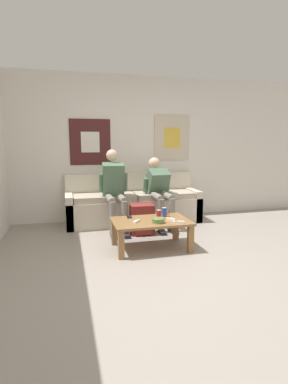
{
  "coord_description": "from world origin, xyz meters",
  "views": [
    {
      "loc": [
        -1.12,
        -2.93,
        1.39
      ],
      "look_at": [
        -0.04,
        1.22,
        0.68
      ],
      "focal_mm": 28.0,
      "sensor_mm": 36.0,
      "label": 1
    }
  ],
  "objects": [
    {
      "name": "game_controller_far_center",
      "position": [
        0.23,
        0.5,
        0.4
      ],
      "size": [
        0.15,
        0.09,
        0.03
      ],
      "color": "white",
      "rests_on": "coffee_table"
    },
    {
      "name": "ceramic_bowl",
      "position": [
        -0.02,
        0.58,
        0.42
      ],
      "size": [
        0.16,
        0.16,
        0.06
      ],
      "color": "#607F47",
      "rests_on": "coffee_table"
    },
    {
      "name": "drink_can_red",
      "position": [
        0.04,
        0.75,
        0.45
      ],
      "size": [
        0.07,
        0.07,
        0.12
      ],
      "color": "maroon",
      "rests_on": "coffee_table"
    },
    {
      "name": "game_controller_near_right",
      "position": [
        0.18,
        0.66,
        0.4
      ],
      "size": [
        0.1,
        0.14,
        0.03
      ],
      "color": "white",
      "rests_on": "coffee_table"
    },
    {
      "name": "wall_back",
      "position": [
        0.0,
        2.42,
        1.28
      ],
      "size": [
        10.0,
        0.07,
        2.55
      ],
      "color": "silver",
      "rests_on": "ground_plane"
    },
    {
      "name": "person_seated_adult",
      "position": [
        -0.39,
        1.73,
        0.69
      ],
      "size": [
        0.47,
        0.86,
        1.28
      ],
      "color": "gray",
      "rests_on": "ground_plane"
    },
    {
      "name": "coffee_table",
      "position": [
        -0.07,
        0.72,
        0.32
      ],
      "size": [
        1.0,
        0.64,
        0.38
      ],
      "color": "olive",
      "rests_on": "ground_plane"
    },
    {
      "name": "ground_plane",
      "position": [
        0.0,
        0.0,
        0.0
      ],
      "size": [
        18.0,
        18.0,
        0.0
      ],
      "primitive_type": "plane",
      "color": "gray"
    },
    {
      "name": "cell_phone",
      "position": [
        -0.32,
        0.94,
        0.39
      ],
      "size": [
        0.08,
        0.14,
        0.01
      ],
      "color": "black",
      "rests_on": "coffee_table"
    },
    {
      "name": "couch",
      "position": [
        -0.0,
        2.08,
        0.3
      ],
      "size": [
        2.31,
        0.68,
        0.84
      ],
      "color": "beige",
      "rests_on": "ground_plane"
    },
    {
      "name": "game_controller_near_left",
      "position": [
        -0.28,
        0.67,
        0.4
      ],
      "size": [
        0.12,
        0.13,
        0.03
      ],
      "color": "white",
      "rests_on": "coffee_table"
    },
    {
      "name": "person_seated_teen",
      "position": [
        0.36,
        1.76,
        0.63
      ],
      "size": [
        0.47,
        0.96,
        1.13
      ],
      "color": "gray",
      "rests_on": "ground_plane"
    },
    {
      "name": "backpack",
      "position": [
        -0.03,
        1.37,
        0.22
      ],
      "size": [
        0.37,
        0.31,
        0.46
      ],
      "color": "maroon",
      "rests_on": "ground_plane"
    },
    {
      "name": "drink_can_blue",
      "position": [
        0.16,
        0.87,
        0.45
      ],
      "size": [
        0.07,
        0.07,
        0.12
      ],
      "color": "#28479E",
      "rests_on": "coffee_table"
    },
    {
      "name": "pillar_candle",
      "position": [
        0.2,
        0.97,
        0.43
      ],
      "size": [
        0.06,
        0.06,
        0.11
      ],
      "color": "#B24C42",
      "rests_on": "coffee_table"
    }
  ]
}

